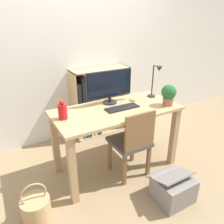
# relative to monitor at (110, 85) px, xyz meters

# --- Properties ---
(ground_plane) EXTENTS (10.00, 10.00, 0.00)m
(ground_plane) POSITION_rel_monitor_xyz_m (-0.02, -0.19, -0.99)
(ground_plane) COLOR #997F5B
(wall_back) EXTENTS (8.00, 0.05, 2.60)m
(wall_back) POSITION_rel_monitor_xyz_m (-0.02, 0.86, 0.31)
(wall_back) COLOR silver
(wall_back) RESTS_ON ground_plane
(desk) EXTENTS (1.40, 0.67, 0.77)m
(desk) POSITION_rel_monitor_xyz_m (-0.02, -0.19, -0.36)
(desk) COLOR tan
(desk) RESTS_ON ground_plane
(monitor) EXTENTS (0.57, 0.17, 0.38)m
(monitor) POSITION_rel_monitor_xyz_m (0.00, 0.00, 0.00)
(monitor) COLOR #232326
(monitor) RESTS_ON desk
(keyboard) EXTENTS (0.38, 0.13, 0.02)m
(keyboard) POSITION_rel_monitor_xyz_m (0.04, -0.22, -0.21)
(keyboard) COLOR black
(keyboard) RESTS_ON desk
(vase) EXTENTS (0.09, 0.09, 0.19)m
(vase) POSITION_rel_monitor_xyz_m (-0.61, -0.15, -0.13)
(vase) COLOR red
(vase) RESTS_ON desk
(desk_lamp) EXTENTS (0.10, 0.19, 0.40)m
(desk_lamp) POSITION_rel_monitor_xyz_m (0.57, -0.13, 0.03)
(desk_lamp) COLOR #2D2D33
(desk_lamp) RESTS_ON desk
(potted_plant) EXTENTS (0.17, 0.17, 0.24)m
(potted_plant) POSITION_rel_monitor_xyz_m (0.54, -0.39, -0.08)
(potted_plant) COLOR #9E6647
(potted_plant) RESTS_ON desk
(chair) EXTENTS (0.40, 0.40, 0.83)m
(chair) POSITION_rel_monitor_xyz_m (0.05, -0.41, -0.54)
(chair) COLOR #4C4C51
(chair) RESTS_ON ground_plane
(bookshelf) EXTENTS (0.88, 0.28, 1.02)m
(bookshelf) POSITION_rel_monitor_xyz_m (0.06, 0.69, -0.55)
(bookshelf) COLOR tan
(bookshelf) RESTS_ON ground_plane
(basket) EXTENTS (0.26, 0.26, 0.39)m
(basket) POSITION_rel_monitor_xyz_m (-1.04, -0.48, -0.87)
(basket) COLOR tan
(basket) RESTS_ON ground_plane
(storage_box) EXTENTS (0.37, 0.37, 0.33)m
(storage_box) POSITION_rel_monitor_xyz_m (0.20, -0.93, -0.85)
(storage_box) COLOR gray
(storage_box) RESTS_ON ground_plane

